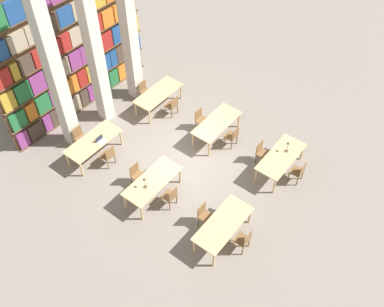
{
  "coord_description": "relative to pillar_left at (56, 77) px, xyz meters",
  "views": [
    {
      "loc": [
        -7.93,
        -6.46,
        11.71
      ],
      "look_at": [
        0.0,
        -0.28,
        0.68
      ],
      "focal_mm": 40.0,
      "sensor_mm": 36.0,
      "label": 1
    }
  ],
  "objects": [
    {
      "name": "ground_plane",
      "position": [
        1.74,
        -4.06,
        -3.0
      ],
      "size": [
        40.0,
        40.0,
        0.0
      ],
      "primitive_type": "plane",
      "color": "gray"
    },
    {
      "name": "bookshelf_bank",
      "position": [
        1.74,
        1.22,
        -0.32
      ],
      "size": [
        6.79,
        0.35,
        5.5
      ],
      "color": "brown",
      "rests_on": "ground_plane"
    },
    {
      "name": "pillar_left",
      "position": [
        0.0,
        0.0,
        0.0
      ],
      "size": [
        0.47,
        0.47,
        6.0
      ],
      "color": "beige",
      "rests_on": "ground_plane"
    },
    {
      "name": "pillar_center",
      "position": [
        1.74,
        0.0,
        0.0
      ],
      "size": [
        0.47,
        0.47,
        6.0
      ],
      "color": "beige",
      "rests_on": "ground_plane"
    },
    {
      "name": "pillar_right",
      "position": [
        3.48,
        0.0,
        0.0
      ],
      "size": [
        0.47,
        0.47,
        6.0
      ],
      "color": "beige",
      "rests_on": "ground_plane"
    },
    {
      "name": "reading_table_0",
      "position": [
        0.01,
        -6.89,
        -2.33
      ],
      "size": [
        2.11,
        0.9,
        0.75
      ],
      "color": "tan",
      "rests_on": "ground_plane"
    },
    {
      "name": "chair_0",
      "position": [
        0.06,
        -7.62,
        -2.51
      ],
      "size": [
        0.42,
        0.4,
        0.9
      ],
      "color": "brown",
      "rests_on": "ground_plane"
    },
    {
      "name": "chair_1",
      "position": [
        0.06,
        -6.15,
        -2.51
      ],
      "size": [
        0.42,
        0.4,
        0.9
      ],
      "rotation": [
        0.0,
        0.0,
        3.14
      ],
      "color": "brown",
      "rests_on": "ground_plane"
    },
    {
      "name": "reading_table_1",
      "position": [
        3.48,
        -6.89,
        -2.33
      ],
      "size": [
        2.11,
        0.9,
        0.75
      ],
      "color": "tan",
      "rests_on": "ground_plane"
    },
    {
      "name": "chair_2",
      "position": [
        3.46,
        -7.63,
        -2.51
      ],
      "size": [
        0.42,
        0.4,
        0.9
      ],
      "color": "brown",
      "rests_on": "ground_plane"
    },
    {
      "name": "chair_3",
      "position": [
        3.46,
        -6.16,
        -2.51
      ],
      "size": [
        0.42,
        0.4,
        0.9
      ],
      "rotation": [
        0.0,
        0.0,
        3.14
      ],
      "color": "brown",
      "rests_on": "ground_plane"
    },
    {
      "name": "desk_lamp_0",
      "position": [
        3.8,
        -6.92,
        -1.95
      ],
      "size": [
        0.14,
        0.14,
        0.45
      ],
      "color": "brown",
      "rests_on": "reading_table_1"
    },
    {
      "name": "reading_table_2",
      "position": [
        -0.06,
        -4.1,
        -2.33
      ],
      "size": [
        2.11,
        0.9,
        0.75
      ],
      "color": "tan",
      "rests_on": "ground_plane"
    },
    {
      "name": "chair_4",
      "position": [
        -0.03,
        -4.83,
        -2.51
      ],
      "size": [
        0.42,
        0.4,
        0.9
      ],
      "color": "brown",
      "rests_on": "ground_plane"
    },
    {
      "name": "chair_5",
      "position": [
        -0.03,
        -3.37,
        -2.51
      ],
      "size": [
        0.42,
        0.4,
        0.9
      ],
      "rotation": [
        0.0,
        0.0,
        3.14
      ],
      "color": "brown",
      "rests_on": "ground_plane"
    },
    {
      "name": "desk_lamp_1",
      "position": [
        -0.4,
        -4.1,
        -1.95
      ],
      "size": [
        0.14,
        0.14,
        0.45
      ],
      "color": "brown",
      "rests_on": "reading_table_2"
    },
    {
      "name": "reading_table_3",
      "position": [
        3.5,
        -4.14,
        -2.33
      ],
      "size": [
        2.11,
        0.9,
        0.75
      ],
      "color": "tan",
      "rests_on": "ground_plane"
    },
    {
      "name": "chair_6",
      "position": [
        3.49,
        -4.87,
        -2.51
      ],
      "size": [
        0.42,
        0.4,
        0.9
      ],
      "color": "brown",
      "rests_on": "ground_plane"
    },
    {
      "name": "chair_7",
      "position": [
        3.49,
        -3.41,
        -2.51
      ],
      "size": [
        0.42,
        0.4,
        0.9
      ],
      "rotation": [
        0.0,
        0.0,
        3.14
      ],
      "color": "brown",
      "rests_on": "ground_plane"
    },
    {
      "name": "reading_table_4",
      "position": [
        -0.0,
        -1.22,
        -2.33
      ],
      "size": [
        2.11,
        0.9,
        0.75
      ],
      "color": "tan",
      "rests_on": "ground_plane"
    },
    {
      "name": "chair_8",
      "position": [
        -0.01,
        -1.95,
        -2.51
      ],
      "size": [
        0.42,
        0.4,
        0.9
      ],
      "color": "brown",
      "rests_on": "ground_plane"
    },
    {
      "name": "chair_9",
      "position": [
        -0.01,
        -0.48,
        -2.51
      ],
      "size": [
        0.42,
        0.4,
        0.9
      ],
      "rotation": [
        0.0,
        0.0,
        3.14
      ],
      "color": "brown",
      "rests_on": "ground_plane"
    },
    {
      "name": "laptop",
      "position": [
        0.15,
        -1.47,
        -2.21
      ],
      "size": [
        0.32,
        0.22,
        0.21
      ],
      "color": "silver",
      "rests_on": "reading_table_4"
    },
    {
      "name": "reading_table_5",
      "position": [
        3.45,
        -1.3,
        -2.33
      ],
      "size": [
        2.11,
        0.9,
        0.75
      ],
      "color": "tan",
      "rests_on": "ground_plane"
    },
    {
      "name": "chair_10",
      "position": [
        3.44,
        -2.03,
        -2.51
      ],
      "size": [
        0.42,
        0.4,
        0.9
      ],
      "color": "brown",
      "rests_on": "ground_plane"
    },
    {
      "name": "chair_11",
      "position": [
        3.44,
        -0.56,
        -2.51
      ],
      "size": [
        0.42,
        0.4,
        0.9
      ],
      "rotation": [
        0.0,
        0.0,
        3.14
      ],
      "color": "brown",
      "rests_on": "ground_plane"
    }
  ]
}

